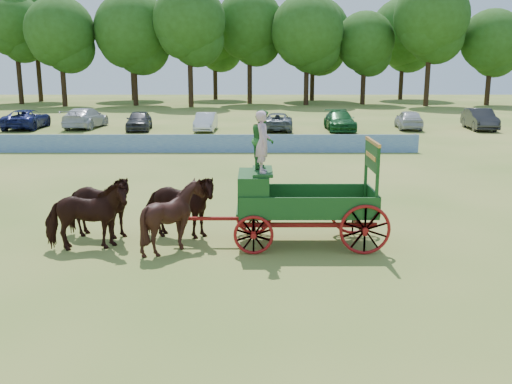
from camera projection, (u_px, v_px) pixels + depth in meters
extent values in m
plane|color=#A29449|center=(162.00, 254.00, 15.51)|extent=(160.00, 160.00, 0.00)
imported|color=black|center=(86.00, 217.00, 15.65)|extent=(2.43, 1.45, 1.92)
imported|color=black|center=(97.00, 207.00, 16.72)|extent=(2.43, 1.46, 1.92)
imported|color=black|center=(174.00, 216.00, 15.65)|extent=(1.86, 1.69, 1.93)
imported|color=black|center=(179.00, 207.00, 16.72)|extent=(2.41, 1.37, 1.92)
cube|color=#A51016|center=(254.00, 224.00, 16.27)|extent=(0.12, 2.00, 0.12)
cube|color=#A51016|center=(359.00, 224.00, 16.27)|extent=(0.12, 2.00, 0.12)
cube|color=#A51016|center=(308.00, 225.00, 15.70)|extent=(3.80, 0.10, 0.12)
cube|color=#A51016|center=(305.00, 215.00, 16.78)|extent=(3.80, 0.10, 0.12)
cube|color=#A51016|center=(222.00, 219.00, 16.23)|extent=(2.80, 0.09, 0.09)
cube|color=#174718|center=(306.00, 210.00, 16.18)|extent=(3.80, 1.80, 0.10)
cube|color=#174718|center=(309.00, 208.00, 15.25)|extent=(3.80, 0.06, 0.55)
cube|color=#174718|center=(304.00, 193.00, 16.97)|extent=(3.80, 0.06, 0.55)
cube|color=#174718|center=(373.00, 200.00, 16.11)|extent=(0.06, 1.80, 0.55)
cube|color=#174718|center=(254.00, 191.00, 16.05)|extent=(0.85, 1.70, 1.05)
cube|color=#174718|center=(263.00, 171.00, 15.93)|extent=(0.55, 1.50, 0.08)
cube|color=#174718|center=(240.00, 198.00, 16.10)|extent=(0.10, 1.60, 0.65)
cube|color=#174718|center=(247.00, 208.00, 16.17)|extent=(0.55, 1.60, 0.06)
cube|color=#174718|center=(377.00, 183.00, 15.19)|extent=(0.08, 0.08, 1.80)
cube|color=#174718|center=(366.00, 172.00, 16.75)|extent=(0.08, 0.08, 1.80)
cube|color=#174718|center=(372.00, 156.00, 15.84)|extent=(0.07, 1.75, 0.75)
cube|color=orange|center=(373.00, 142.00, 15.75)|extent=(0.08, 1.80, 0.09)
cube|color=orange|center=(371.00, 156.00, 15.84)|extent=(0.02, 1.30, 0.12)
torus|color=#A51016|center=(254.00, 235.00, 15.35)|extent=(1.09, 0.09, 1.09)
torus|color=#A51016|center=(254.00, 217.00, 17.20)|extent=(1.09, 0.09, 1.09)
torus|color=#A51016|center=(365.00, 230.00, 15.32)|extent=(1.39, 0.09, 1.39)
torus|color=#A51016|center=(353.00, 212.00, 17.17)|extent=(1.39, 0.09, 1.39)
imported|color=#D3A1B6|center=(263.00, 142.00, 15.39)|extent=(0.40, 0.61, 1.67)
imported|color=#296E2A|center=(262.00, 139.00, 16.08)|extent=(0.62, 0.80, 1.65)
cube|color=#1D4A9E|center=(194.00, 144.00, 32.95)|extent=(26.00, 0.08, 1.05)
imported|color=navy|center=(27.00, 119.00, 44.95)|extent=(2.70, 5.53, 1.51)
imported|color=silver|center=(85.00, 118.00, 45.39)|extent=(2.72, 5.73, 1.61)
imported|color=#333338|center=(139.00, 120.00, 43.91)|extent=(2.16, 4.53, 1.49)
imported|color=silver|center=(206.00, 122.00, 43.48)|extent=(1.59, 4.22, 1.38)
imported|color=slate|center=(278.00, 122.00, 43.82)|extent=(2.49, 4.97, 1.35)
imported|color=#144C1E|center=(340.00, 121.00, 43.84)|extent=(2.09, 5.09, 1.48)
imported|color=#B2B2B7|center=(409.00, 119.00, 44.62)|extent=(2.24, 4.59, 1.51)
imported|color=#262628|center=(480.00, 119.00, 44.32)|extent=(2.12, 5.05, 1.62)
cylinder|color=#382314|center=(20.00, 83.00, 71.51)|extent=(0.60, 0.60, 5.32)
sphere|color=#234813|center=(15.00, 24.00, 69.93)|extent=(7.09, 7.09, 7.09)
cylinder|color=#382314|center=(64.00, 86.00, 67.73)|extent=(0.60, 0.60, 4.72)
sphere|color=#234813|center=(60.00, 31.00, 66.33)|extent=(8.04, 8.04, 8.04)
cylinder|color=#382314|center=(135.00, 85.00, 69.15)|extent=(0.60, 0.60, 4.82)
sphere|color=#234813|center=(133.00, 30.00, 67.72)|extent=(9.10, 9.10, 9.10)
cylinder|color=#382314|center=(191.00, 84.00, 66.85)|extent=(0.60, 0.60, 5.31)
sphere|color=#234813|center=(189.00, 21.00, 65.27)|extent=(8.37, 8.37, 8.37)
cylinder|color=#382314|center=(250.00, 82.00, 72.38)|extent=(0.60, 0.60, 5.35)
sphere|color=#234813|center=(250.00, 24.00, 70.79)|extent=(8.42, 8.42, 8.42)
cylinder|color=#382314|center=(306.00, 85.00, 69.69)|extent=(0.60, 0.60, 4.81)
sphere|color=#234813|center=(307.00, 31.00, 68.26)|extent=(8.74, 8.74, 8.74)
cylinder|color=#382314|center=(363.00, 87.00, 71.42)|extent=(0.60, 0.60, 4.19)
sphere|color=#234813|center=(365.00, 41.00, 70.17)|extent=(7.24, 7.24, 7.24)
cylinder|color=#382314|center=(427.00, 82.00, 68.11)|extent=(0.60, 0.60, 5.64)
sphere|color=#234813|center=(431.00, 16.00, 66.43)|extent=(8.74, 8.74, 8.74)
cylinder|color=#382314|center=(488.00, 88.00, 69.72)|extent=(0.60, 0.60, 4.21)
sphere|color=#234813|center=(492.00, 40.00, 68.47)|extent=(7.42, 7.42, 7.42)
cylinder|color=#382314|center=(39.00, 79.00, 76.27)|extent=(0.60, 0.60, 5.96)
sphere|color=#234813|center=(34.00, 17.00, 74.50)|extent=(8.67, 8.67, 8.67)
cylinder|color=#382314|center=(133.00, 82.00, 79.40)|extent=(0.60, 0.60, 5.09)
sphere|color=#234813|center=(131.00, 31.00, 77.89)|extent=(8.81, 8.81, 8.81)
cylinder|color=#382314|center=(215.00, 83.00, 80.56)|extent=(0.60, 0.60, 4.67)
sphere|color=#234813|center=(215.00, 37.00, 79.18)|extent=(8.02, 8.02, 8.02)
cylinder|color=#382314|center=(312.00, 83.00, 78.28)|extent=(0.60, 0.60, 4.84)
sphere|color=#234813|center=(313.00, 34.00, 76.85)|extent=(9.89, 9.89, 9.89)
cylinder|color=#382314|center=(401.00, 82.00, 80.65)|extent=(0.60, 0.60, 5.00)
sphere|color=#234813|center=(404.00, 32.00, 79.17)|extent=(9.50, 9.50, 9.50)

